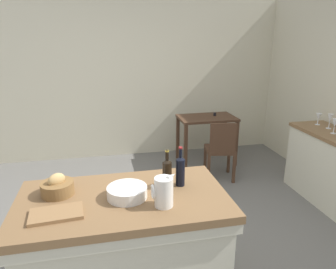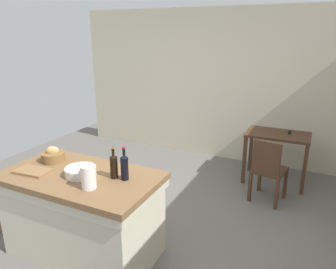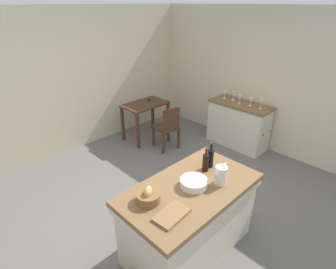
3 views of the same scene
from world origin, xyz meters
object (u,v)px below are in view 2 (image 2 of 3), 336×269
Objects in this scene: island_table at (83,211)px; wine_bottle_amber at (114,166)px; writing_desk at (277,142)px; bread_basket at (53,156)px; cutting_board at (33,171)px; wooden_chair at (268,169)px; wash_bowl at (81,171)px; wicker_hamper at (13,214)px; pitcher at (88,177)px; wine_bottle_dark at (124,167)px.

wine_bottle_amber is (0.35, 0.08, 0.53)m from island_table.
writing_desk is 3.79× the size of bread_basket.
cutting_board reaches higher than island_table.
cutting_board is (-0.45, -0.16, 0.42)m from island_table.
wash_bowl is (-1.48, -1.89, 0.45)m from wooden_chair.
cutting_board is 1.00m from wicker_hamper.
wine_bottle_amber reaches higher than wooden_chair.
pitcher is (0.27, -0.18, 0.51)m from island_table.
writing_desk is 2.84× the size of wine_bottle_dark.
island_table and wooden_chair have the same top height.
pitcher reaches higher than writing_desk.
wooden_chair is 2.46m from pitcher.
wash_bowl is 0.34m from wine_bottle_amber.
island_table is 1.70× the size of writing_desk.
pitcher is at bearing -34.57° from island_table.
island_table is 4.53× the size of cutting_board.
pitcher is at bearing -114.63° from writing_desk.
pitcher is at bearing -35.86° from wash_bowl.
wicker_hamper is at bearing -135.80° from writing_desk.
island_table is 2.97m from writing_desk.
wash_bowl reaches higher than wicker_hamper.
writing_desk is 2.67× the size of cutting_board.
writing_desk is 2.95× the size of wine_bottle_amber.
island_table reaches higher than wicker_hamper.
wine_bottle_dark reaches higher than bread_basket.
island_table is at bearing 19.54° from cutting_board.
wooden_chair is (1.51, 1.88, -0.00)m from island_table.
wine_bottle_amber is (0.32, 0.10, 0.08)m from wash_bowl.
bread_basket is at bearing 163.31° from island_table.
cutting_board reaches higher than writing_desk.
wine_bottle_amber is 0.88× the size of wicker_hamper.
wash_bowl is at bearing -22.93° from island_table.
wash_bowl is 0.45m from wine_bottle_dark.
wicker_hamper is (-1.44, -0.07, -0.86)m from wine_bottle_amber.
pitcher is (-1.24, -2.06, 0.52)m from wooden_chair.
wooden_chair is at bearing 35.72° from wicker_hamper.
writing_desk is 2.60× the size of wicker_hamper.
wash_bowl is 0.86× the size of cutting_board.
cutting_board is at bearing -162.97° from wash_bowl.
island_table reaches higher than writing_desk.
island_table is 5.26× the size of wash_bowl.
wooden_chair is at bearing -91.12° from writing_desk.
bread_basket is at bearing -138.63° from wooden_chair.
bread_basket reaches higher than wicker_hamper.
wooden_chair is at bearing 46.24° from cutting_board.
wooden_chair is 2.14m from wine_bottle_dark.
wooden_chair is at bearing 57.15° from wine_bottle_amber.
wooden_chair is (-0.01, -0.67, -0.17)m from writing_desk.
wine_bottle_dark is 1.04× the size of wine_bottle_amber.
cutting_board is at bearing -162.99° from wine_bottle_amber.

